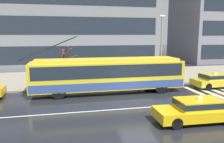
{
  "coord_description": "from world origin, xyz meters",
  "views": [
    {
      "loc": [
        -5.12,
        -14.67,
        4.71
      ],
      "look_at": [
        -1.15,
        3.26,
        1.71
      ],
      "focal_mm": 36.47,
      "sensor_mm": 36.0,
      "label": 1
    }
  ],
  "objects_px": {
    "trolleybus": "(108,74)",
    "pedestrian_waiting_by_pole": "(62,68)",
    "taxi_oncoming_near": "(197,109)",
    "street_lamp": "(161,43)",
    "pedestrian_walking_past": "(139,67)",
    "pedestrian_at_shelter": "(46,69)",
    "pedestrian_approaching_curb": "(148,73)",
    "taxi_ahead_of_bus": "(216,80)",
    "street_tree_bare": "(64,63)"
  },
  "relations": [
    {
      "from": "pedestrian_approaching_curb",
      "to": "street_tree_bare",
      "type": "relative_size",
      "value": 0.45
    },
    {
      "from": "taxi_ahead_of_bus",
      "to": "pedestrian_walking_past",
      "type": "xyz_separation_m",
      "value": [
        -6.35,
        2.65,
        0.99
      ]
    },
    {
      "from": "pedestrian_walking_past",
      "to": "pedestrian_at_shelter",
      "type": "bearing_deg",
      "value": 174.43
    },
    {
      "from": "trolleybus",
      "to": "pedestrian_waiting_by_pole",
      "type": "relative_size",
      "value": 6.61
    },
    {
      "from": "taxi_ahead_of_bus",
      "to": "pedestrian_at_shelter",
      "type": "bearing_deg",
      "value": 166.81
    },
    {
      "from": "pedestrian_walking_past",
      "to": "street_lamp",
      "type": "height_order",
      "value": "street_lamp"
    },
    {
      "from": "pedestrian_at_shelter",
      "to": "pedestrian_approaching_curb",
      "type": "distance_m",
      "value": 9.47
    },
    {
      "from": "pedestrian_at_shelter",
      "to": "pedestrian_waiting_by_pole",
      "type": "distance_m",
      "value": 1.41
    },
    {
      "from": "taxi_ahead_of_bus",
      "to": "trolleybus",
      "type": "bearing_deg",
      "value": 178.11
    },
    {
      "from": "taxi_oncoming_near",
      "to": "street_tree_bare",
      "type": "xyz_separation_m",
      "value": [
        -6.83,
        11.83,
        1.29
      ]
    },
    {
      "from": "pedestrian_walking_past",
      "to": "taxi_oncoming_near",
      "type": "bearing_deg",
      "value": -89.89
    },
    {
      "from": "trolleybus",
      "to": "pedestrian_waiting_by_pole",
      "type": "xyz_separation_m",
      "value": [
        -3.63,
        3.28,
        0.15
      ]
    },
    {
      "from": "taxi_oncoming_near",
      "to": "pedestrian_approaching_curb",
      "type": "xyz_separation_m",
      "value": [
        0.96,
        9.75,
        0.37
      ]
    },
    {
      "from": "trolleybus",
      "to": "pedestrian_approaching_curb",
      "type": "distance_m",
      "value": 5.07
    },
    {
      "from": "taxi_ahead_of_bus",
      "to": "street_tree_bare",
      "type": "height_order",
      "value": "street_tree_bare"
    },
    {
      "from": "pedestrian_at_shelter",
      "to": "street_lamp",
      "type": "bearing_deg",
      "value": -6.08
    },
    {
      "from": "street_lamp",
      "to": "pedestrian_approaching_curb",
      "type": "bearing_deg",
      "value": 157.43
    },
    {
      "from": "pedestrian_at_shelter",
      "to": "pedestrian_walking_past",
      "type": "distance_m",
      "value": 8.49
    },
    {
      "from": "pedestrian_walking_past",
      "to": "street_tree_bare",
      "type": "relative_size",
      "value": 0.55
    },
    {
      "from": "pedestrian_at_shelter",
      "to": "pedestrian_waiting_by_pole",
      "type": "bearing_deg",
      "value": 5.36
    },
    {
      "from": "taxi_oncoming_near",
      "to": "street_tree_bare",
      "type": "height_order",
      "value": "street_tree_bare"
    },
    {
      "from": "taxi_ahead_of_bus",
      "to": "pedestrian_at_shelter",
      "type": "relative_size",
      "value": 2.27
    },
    {
      "from": "trolleybus",
      "to": "street_tree_bare",
      "type": "bearing_deg",
      "value": 126.73
    },
    {
      "from": "pedestrian_waiting_by_pole",
      "to": "street_tree_bare",
      "type": "bearing_deg",
      "value": 79.62
    },
    {
      "from": "trolleybus",
      "to": "street_tree_bare",
      "type": "xyz_separation_m",
      "value": [
        -3.4,
        4.56,
        0.45
      ]
    },
    {
      "from": "taxi_oncoming_near",
      "to": "pedestrian_approaching_curb",
      "type": "distance_m",
      "value": 9.81
    },
    {
      "from": "pedestrian_approaching_curb",
      "to": "pedestrian_walking_past",
      "type": "xyz_separation_m",
      "value": [
        -0.98,
        -0.16,
        0.62
      ]
    },
    {
      "from": "taxi_ahead_of_bus",
      "to": "pedestrian_waiting_by_pole",
      "type": "height_order",
      "value": "pedestrian_waiting_by_pole"
    },
    {
      "from": "taxi_ahead_of_bus",
      "to": "pedestrian_waiting_by_pole",
      "type": "relative_size",
      "value": 2.18
    },
    {
      "from": "pedestrian_walking_past",
      "to": "taxi_ahead_of_bus",
      "type": "bearing_deg",
      "value": -22.61
    },
    {
      "from": "pedestrian_at_shelter",
      "to": "street_lamp",
      "type": "relative_size",
      "value": 0.3
    },
    {
      "from": "trolleybus",
      "to": "pedestrian_walking_past",
      "type": "distance_m",
      "value": 4.13
    },
    {
      "from": "pedestrian_approaching_curb",
      "to": "taxi_ahead_of_bus",
      "type": "bearing_deg",
      "value": -27.58
    },
    {
      "from": "pedestrian_approaching_curb",
      "to": "street_lamp",
      "type": "xyz_separation_m",
      "value": [
        1.1,
        -0.46,
        2.84
      ]
    },
    {
      "from": "pedestrian_approaching_curb",
      "to": "pedestrian_walking_past",
      "type": "bearing_deg",
      "value": -170.69
    },
    {
      "from": "taxi_oncoming_near",
      "to": "pedestrian_waiting_by_pole",
      "type": "distance_m",
      "value": 12.73
    },
    {
      "from": "trolleybus",
      "to": "taxi_ahead_of_bus",
      "type": "distance_m",
      "value": 9.81
    },
    {
      "from": "pedestrian_waiting_by_pole",
      "to": "pedestrian_approaching_curb",
      "type": "bearing_deg",
      "value": -5.65
    },
    {
      "from": "taxi_oncoming_near",
      "to": "street_lamp",
      "type": "height_order",
      "value": "street_lamp"
    },
    {
      "from": "pedestrian_at_shelter",
      "to": "pedestrian_approaching_curb",
      "type": "xyz_separation_m",
      "value": [
        9.43,
        -0.66,
        -0.57
      ]
    },
    {
      "from": "taxi_oncoming_near",
      "to": "pedestrian_at_shelter",
      "type": "distance_m",
      "value": 13.46
    },
    {
      "from": "trolleybus",
      "to": "taxi_ahead_of_bus",
      "type": "relative_size",
      "value": 3.03
    },
    {
      "from": "trolleybus",
      "to": "pedestrian_approaching_curb",
      "type": "xyz_separation_m",
      "value": [
        4.39,
        2.48,
        -0.47
      ]
    },
    {
      "from": "taxi_ahead_of_bus",
      "to": "pedestrian_walking_past",
      "type": "bearing_deg",
      "value": 157.39
    },
    {
      "from": "taxi_ahead_of_bus",
      "to": "pedestrian_at_shelter",
      "type": "xyz_separation_m",
      "value": [
        -14.8,
        3.47,
        0.95
      ]
    },
    {
      "from": "taxi_ahead_of_bus",
      "to": "street_tree_bare",
      "type": "bearing_deg",
      "value": 159.66
    },
    {
      "from": "trolleybus",
      "to": "pedestrian_approaching_curb",
      "type": "height_order",
      "value": "trolleybus"
    },
    {
      "from": "taxi_oncoming_near",
      "to": "pedestrian_walking_past",
      "type": "bearing_deg",
      "value": 90.11
    },
    {
      "from": "trolleybus",
      "to": "taxi_ahead_of_bus",
      "type": "xyz_separation_m",
      "value": [
        9.76,
        -0.32,
        -0.84
      ]
    },
    {
      "from": "pedestrian_at_shelter",
      "to": "taxi_oncoming_near",
      "type": "bearing_deg",
      "value": -50.91
    }
  ]
}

